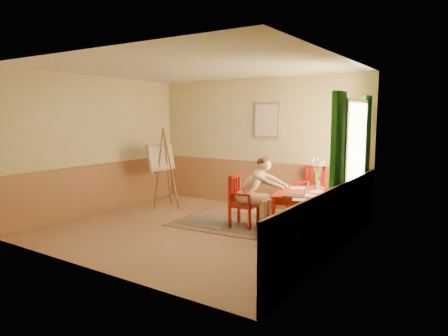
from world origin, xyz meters
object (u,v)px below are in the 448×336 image
Objects in this scene: laptop at (298,194)px; figure at (256,190)px; chair_left at (242,201)px; easel at (162,161)px; table at (300,196)px; chair_back at (310,192)px.

figure is at bearing 166.88° from laptop.
easel is (-2.29, 0.47, 0.55)m from chair_left.
table is 1.03× the size of figure.
table is 0.76m from figure.
chair_back is at bearing 15.69° from easel.
chair_back is 1.59m from laptop.
figure is 2.63m from easel.
chair_back is 0.58× the size of easel.
chair_back is at bearing 69.34° from figure.
figure is at bearing -110.66° from chair_back.
chair_left is 1.20m from laptop.
table is 1.04m from chair_left.
table is at bearing -78.47° from chair_back.
chair_left is (-1.00, -0.25, -0.16)m from table.
table is 1.40× the size of chair_left.
chair_back is 1.43m from figure.
laptop is at bearing -9.70° from chair_left.
laptop is (0.37, -1.53, 0.26)m from chair_back.
figure is (0.28, 0.01, 0.24)m from chair_left.
chair_left is at bearing -11.53° from easel.
easel reaches higher than chair_back.
figure is 0.89m from laptop.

